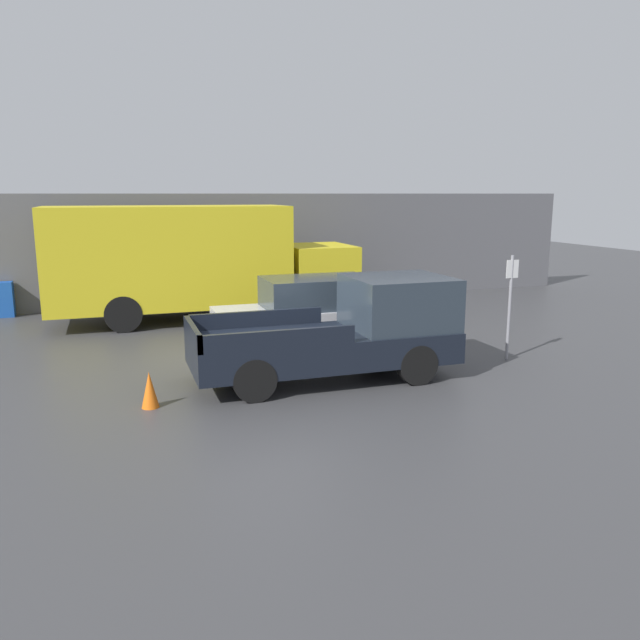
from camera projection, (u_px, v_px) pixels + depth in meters
name	position (u px, v px, depth m)	size (l,w,h in m)	color
ground_plane	(266.00, 378.00, 12.64)	(60.00, 60.00, 0.00)	#3D3D3F
building_wall	(200.00, 250.00, 20.76)	(28.00, 0.15, 3.68)	#56565B
pickup_truck	(349.00, 331.00, 12.58)	(5.25, 2.07, 2.02)	black
car	(313.00, 312.00, 15.07)	(4.62, 1.84, 1.71)	silver
delivery_truck	(192.00, 259.00, 18.19)	(8.90, 2.53, 3.33)	gold
parking_sign	(510.00, 301.00, 13.85)	(0.30, 0.07, 2.35)	gray
newspaper_box	(6.00, 299.00, 18.87)	(0.45, 0.40, 1.07)	#194CB2
traffic_cone	(150.00, 390.00, 10.86)	(0.30, 0.30, 0.65)	orange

